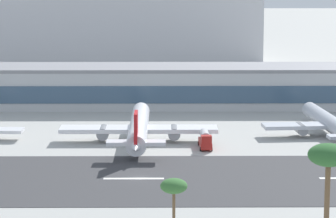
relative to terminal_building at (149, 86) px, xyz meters
The scene contains 10 objects.
ground_plane 86.69m from the terminal_building, 90.49° to the right, with size 1400.00×1400.00×0.00m, color #A8A8A3.
runway_strip 87.55m from the terminal_building, 90.48° to the right, with size 800.00×39.46×0.08m, color #38383A.
runway_centreline_dash_4 87.56m from the terminal_building, 91.16° to the right, with size 12.00×1.20×0.01m, color white.
terminal_building is the anchor object (origin of this frame).
distant_hotel_block 134.45m from the terminal_building, 96.37° to the left, with size 126.51×37.84×47.47m, color #BCBCC1.
airliner_red_tail_gate_1 52.86m from the terminal_building, 91.90° to the right, with size 37.85×51.07×10.66m.
airliner_black_tail_gate_2 65.47m from the terminal_building, 45.42° to the right, with size 34.46×46.11×9.63m.
service_fuel_truck_2 61.06m from the terminal_building, 76.86° to the right, with size 3.09×8.58×3.95m.
palm_tree_1 135.96m from the terminal_building, 78.41° to the right, with size 5.87×5.87×16.94m.
palm_tree_2 127.02m from the terminal_building, 87.47° to the right, with size 4.07×4.07×10.36m.
Camera 1 is at (4.56, -158.50, 41.21)m, focal length 87.64 mm.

